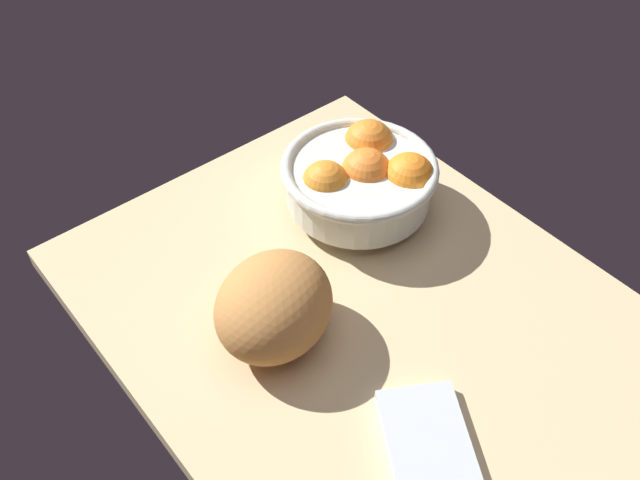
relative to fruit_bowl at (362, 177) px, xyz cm
name	(u,v)px	position (x,y,z in cm)	size (l,w,h in cm)	color
ground_plane	(361,313)	(13.93, -12.44, -7.24)	(73.57, 58.70, 3.00)	#CFB585
fruit_bowl	(362,177)	(0.00, 0.00, 0.00)	(22.23, 22.23, 10.33)	silver
bread_loaf	(274,306)	(10.39, -23.55, -0.27)	(16.01, 13.70, 10.93)	#BB7D40
napkin_folded	(429,446)	(33.50, -20.22, -4.94)	(14.38, 8.94, 1.59)	silver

